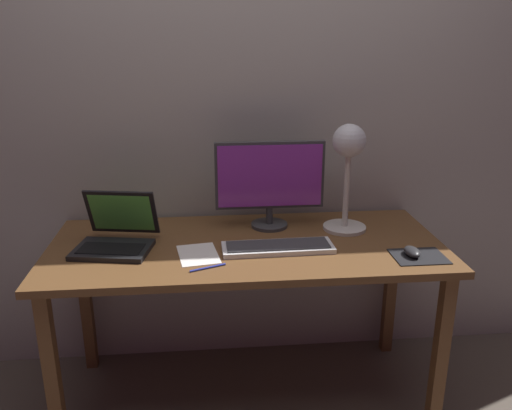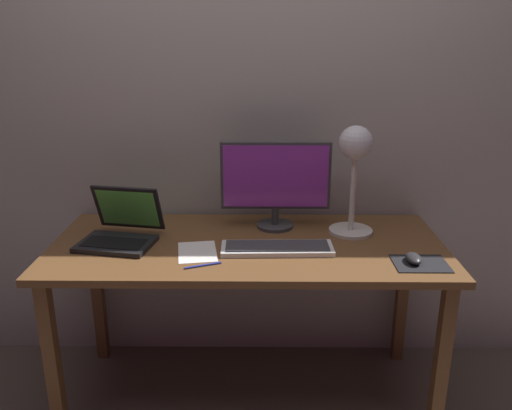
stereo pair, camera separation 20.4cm
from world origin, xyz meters
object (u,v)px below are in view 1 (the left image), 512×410
monitor (270,180)px  mouse (412,252)px  keyboard_main (278,247)px  laptop (117,231)px  pen (208,268)px  desk_lamp (348,157)px

monitor → mouse: bearing=-36.6°
keyboard_main → laptop: laptop is taller
monitor → pen: size_ratio=3.37×
monitor → pen: bearing=-123.8°
monitor → mouse: 0.66m
laptop → pen: size_ratio=2.40×
laptop → pen: laptop is taller
mouse → monitor: bearing=143.4°
pen → monitor: bearing=56.2°
monitor → keyboard_main: size_ratio=1.06×
mouse → laptop: bearing=169.2°
pen → mouse: bearing=2.6°
keyboard_main → monitor: bearing=90.4°
monitor → desk_lamp: desk_lamp is taller
mouse → pen: (-0.78, -0.04, -0.02)m
monitor → keyboard_main: monitor is taller
desk_lamp → pen: desk_lamp is taller
monitor → laptop: monitor is taller
monitor → laptop: size_ratio=1.41×
laptop → mouse: size_ratio=3.49×
monitor → pen: 0.54m
keyboard_main → pen: (-0.28, -0.15, -0.01)m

